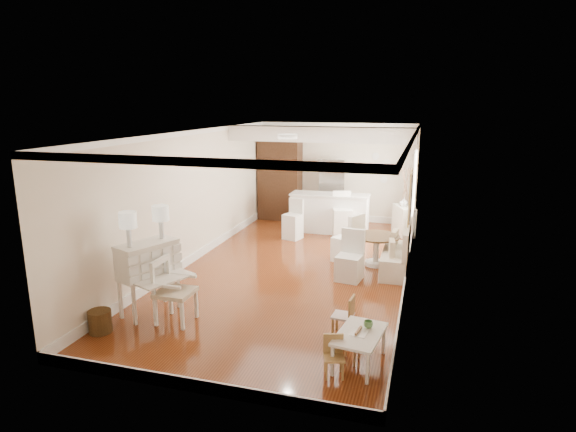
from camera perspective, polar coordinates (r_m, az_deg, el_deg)
The scene contains 20 objects.
room at distance 9.80m, azimuth 1.53°, elevation 5.23°, with size 9.00×9.04×2.82m.
secretary_bureau at distance 8.13m, azimuth -16.16°, elevation -7.06°, with size 0.94×0.96×1.20m, color white.
gustavian_armchair at distance 7.74m, azimuth -13.21°, elevation -8.65°, with size 0.59×0.59×1.02m, color white.
wicker_basket at distance 7.87m, azimuth -21.38°, elevation -11.56°, with size 0.34×0.34×0.34m, color #483016.
kids_table at distance 6.59m, azimuth 8.44°, elevation -15.27°, with size 0.54×0.90×0.45m, color white.
kids_chair_a at distance 6.61m, azimuth 7.40°, elevation -14.87°, with size 0.24×0.24×0.50m, color #9E7248.
kids_chair_b at distance 7.27m, azimuth 6.52°, elevation -11.59°, with size 0.30×0.30×0.62m, color #A5814B.
kids_chair_c at distance 6.28m, azimuth 5.47°, elevation -16.27°, with size 0.26×0.26×0.53m, color tan.
banquette at distance 9.99m, azimuth 12.64°, elevation -3.70°, with size 0.52×1.60×0.98m, color silver.
dining_table at distance 10.29m, azimuth 10.38°, elevation -4.03°, with size 0.96×0.96×0.65m, color #4E3219.
slip_chair_near at distance 9.34m, azimuth 7.31°, elevation -4.70°, with size 0.46×0.48×0.98m, color white.
slip_chair_far at distance 10.41m, azimuth 7.07°, elevation -2.54°, with size 0.50×0.53×1.07m, color white.
breakfast_counter at distance 12.71m, azimuth 4.95°, elevation 0.35°, with size 2.05×0.65×1.03m, color white.
bar_stool_left at distance 12.04m, azimuth 0.56°, elevation -0.39°, with size 0.40×0.40×1.01m, color white.
bar_stool_right at distance 12.26m, azimuth 6.45°, elevation 0.14°, with size 0.46×0.46×1.16m, color white.
pantry_cabinet at distance 14.03m, azimuth -0.95°, elevation 4.27°, with size 1.20×0.60×2.30m, color #381E11.
fridge at distance 13.61m, azimuth 6.69°, elevation 2.83°, with size 0.75×0.65×1.80m, color silver.
sideboard at distance 12.78m, azimuth 13.55°, elevation -0.52°, with size 0.35×0.80×0.76m, color white.
pencil_cup at distance 6.61m, azimuth 9.49°, elevation -12.55°, with size 0.12×0.12×0.10m, color #5A9758.
branch_vase at distance 12.69m, azimuth 13.57°, elevation 1.64°, with size 0.21×0.21×0.22m, color white.
Camera 1 is at (2.51, -9.06, 3.36)m, focal length 30.00 mm.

